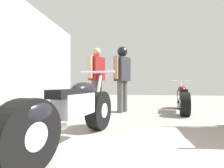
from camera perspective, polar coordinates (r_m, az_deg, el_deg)
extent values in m
plane|color=gray|center=(3.35, 8.06, -12.83)|extent=(15.95, 15.95, 0.00)
cube|color=#A3A099|center=(4.38, -33.34, 9.44)|extent=(0.08, 7.31, 2.92)
cylinder|color=black|center=(2.72, -4.58, -9.14)|extent=(0.33, 0.65, 0.62)
cylinder|color=silver|center=(2.72, -4.58, -9.14)|extent=(0.25, 0.28, 0.24)
cylinder|color=black|center=(1.58, -27.48, -15.74)|extent=(0.33, 0.65, 0.62)
cylinder|color=silver|center=(1.58, -27.48, -15.74)|extent=(0.25, 0.28, 0.24)
cube|color=silver|center=(2.08, -12.83, -7.06)|extent=(0.37, 0.66, 0.27)
ellipsoid|color=black|center=(2.25, -9.85, -2.06)|extent=(0.36, 0.55, 0.21)
cube|color=black|center=(1.92, -15.69, -3.26)|extent=(0.31, 0.50, 0.10)
ellipsoid|color=black|center=(1.58, -26.15, -8.59)|extent=(0.34, 0.47, 0.23)
cylinder|color=silver|center=(2.65, -4.93, -3.02)|extent=(0.10, 0.25, 0.56)
cylinder|color=silver|center=(2.62, -5.29, 4.17)|extent=(0.60, 0.17, 0.03)
cylinder|color=silver|center=(1.98, -21.04, -15.29)|extent=(0.20, 0.54, 0.09)
cylinder|color=black|center=(5.41, 23.07, -4.96)|extent=(0.31, 0.59, 0.56)
cylinder|color=silver|center=(5.41, 23.07, -4.96)|extent=(0.25, 0.25, 0.21)
cylinder|color=black|center=(4.16, 24.22, -6.43)|extent=(0.31, 0.59, 0.56)
cylinder|color=silver|center=(4.16, 24.22, -6.43)|extent=(0.25, 0.25, 0.21)
cube|color=silver|center=(4.77, 23.57, -3.73)|extent=(0.32, 0.59, 0.24)
ellipsoid|color=#5B0F19|center=(4.96, 23.40, -1.78)|extent=(0.31, 0.49, 0.19)
cube|color=black|center=(4.61, 23.71, -2.23)|extent=(0.27, 0.45, 0.09)
ellipsoid|color=#5B0F19|center=(4.19, 24.17, -4.00)|extent=(0.30, 0.42, 0.21)
cylinder|color=silver|center=(5.36, 23.09, -2.21)|extent=(0.09, 0.22, 0.51)
cylinder|color=silver|center=(5.32, 23.12, 0.96)|extent=(0.53, 0.14, 0.03)
cylinder|color=silver|center=(4.53, 22.27, -6.98)|extent=(0.17, 0.48, 0.08)
cylinder|color=#4C4C4C|center=(4.61, -4.61, -4.02)|extent=(0.21, 0.21, 0.84)
cylinder|color=#4C4C4C|center=(4.44, -6.15, -4.17)|extent=(0.21, 0.21, 0.84)
cube|color=maroon|center=(4.54, -5.37, 5.34)|extent=(0.41, 0.53, 0.65)
cylinder|color=tan|center=(4.78, -3.34, 5.39)|extent=(0.15, 0.15, 0.59)
cylinder|color=tan|center=(4.31, -7.62, 5.99)|extent=(0.15, 0.15, 0.59)
sphere|color=tan|center=(4.60, -5.37, 11.09)|extent=(0.23, 0.23, 0.23)
cylinder|color=#4C4C4C|center=(4.24, 2.91, -4.51)|extent=(0.21, 0.21, 0.82)
cylinder|color=#4C4C4C|center=(4.42, 4.38, -4.34)|extent=(0.21, 0.21, 0.82)
cube|color=#2D2D33|center=(4.34, 3.66, 5.18)|extent=(0.43, 0.52, 0.63)
cylinder|color=#9E7051|center=(4.10, 1.50, 5.84)|extent=(0.15, 0.15, 0.58)
cylinder|color=#9E7051|center=(4.58, 5.59, 5.23)|extent=(0.15, 0.15, 0.58)
sphere|color=black|center=(4.40, 3.66, 11.04)|extent=(0.23, 0.23, 0.23)
sphere|color=black|center=(4.40, 3.66, 11.25)|extent=(0.27, 0.27, 0.27)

